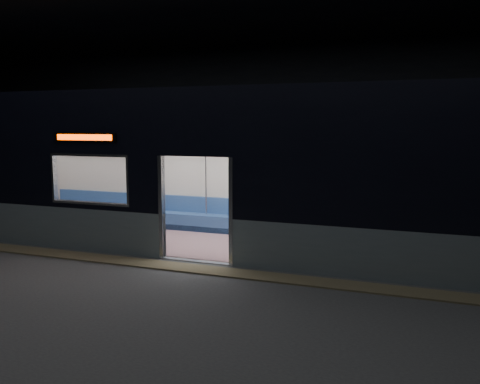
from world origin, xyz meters
The scene contains 7 objects.
station_floor centered at (0.00, 0.00, -0.01)m, with size 24.00×14.00×0.01m, color #47494C.
station_envelope centered at (0.00, 0.00, 3.66)m, with size 24.00×14.00×5.00m.
tactile_strip centered at (0.00, 0.55, 0.01)m, with size 22.80×0.50×0.03m, color #8C7F59.
metro_car centered at (0.00, 2.54, 1.85)m, with size 18.00×3.04×3.35m.
passenger centered at (4.51, 3.55, 0.76)m, with size 0.36×0.62×1.27m.
handbag centered at (4.50, 3.35, 0.65)m, with size 0.25×0.21×0.13m, color black.
transit_map centered at (3.32, 3.85, 1.46)m, with size 0.96×0.03×0.62m, color white.
Camera 1 is at (4.16, -7.63, 2.65)m, focal length 38.00 mm.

